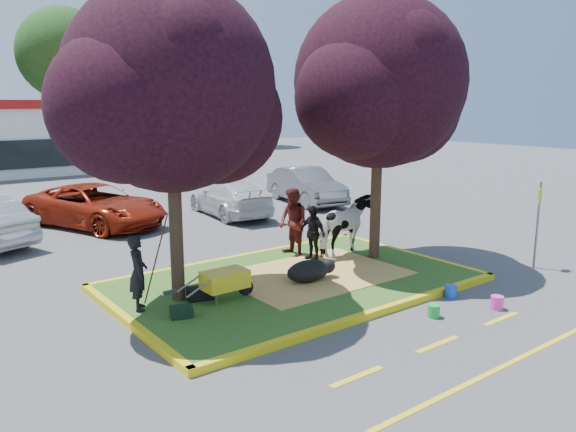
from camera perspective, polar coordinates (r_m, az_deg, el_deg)
ground at (r=13.43m, az=0.61°, el=-7.01°), size 90.00×90.00×0.00m
median_island at (r=13.40m, az=0.61°, el=-6.71°), size 8.00×5.00×0.15m
curb_near at (r=11.60m, az=8.58°, el=-9.80°), size 8.30×0.16×0.15m
curb_far at (r=15.43m, az=-5.30°, el=-4.30°), size 8.30×0.16×0.15m
curb_left at (r=11.51m, az=-15.92°, el=-10.29°), size 0.16×5.30×0.15m
curb_right at (r=16.13m, az=12.15°, el=-3.82°), size 0.16×5.30×0.15m
straw_bedding at (r=13.74m, az=2.60°, el=-5.91°), size 4.20×3.00×0.01m
tree_purple_left at (r=11.58m, az=-11.70°, el=11.75°), size 5.06×4.20×6.51m
tree_purple_right at (r=14.84m, az=9.36°, el=12.50°), size 5.30×4.40×6.82m
fire_lane_stripe_a at (r=9.28m, az=7.04°, el=-15.89°), size 1.10×0.12×0.01m
fire_lane_stripe_b at (r=10.65m, az=14.96°, el=-12.47°), size 1.10×0.12×0.01m
fire_lane_stripe_c at (r=12.20m, az=20.84°, el=-9.72°), size 1.10×0.12×0.01m
fire_lane_long at (r=10.05m, az=20.52°, el=-14.35°), size 6.00×0.10×0.01m
retail_building at (r=39.33m, az=-22.97°, el=7.65°), size 20.40×8.40×4.40m
cow at (r=15.25m, az=6.06°, el=-1.03°), size 2.09×1.29×1.64m
calf at (r=13.14m, az=2.09°, el=-5.60°), size 1.32×1.05×0.50m
handler at (r=11.65m, az=-14.99°, el=-5.58°), size 0.54×0.65×1.54m
visitor_a at (r=15.15m, az=0.52°, el=-0.65°), size 0.74×0.93×1.85m
visitor_b at (r=14.82m, az=2.51°, el=-1.71°), size 0.43×0.89×1.46m
wheelbarrow at (r=11.94m, az=-6.37°, el=-6.47°), size 1.71×0.58×0.64m
gear_bag_dark at (r=12.13m, az=-8.93°, el=-7.77°), size 0.60×0.43×0.27m
gear_bag_green at (r=11.24m, az=-10.78°, el=-9.55°), size 0.49×0.38×0.23m
sign_post at (r=15.80m, az=24.07°, el=-0.01°), size 0.31×0.12×2.27m
bucket_green at (r=11.82m, az=14.59°, el=-9.34°), size 0.27×0.27×0.26m
bucket_pink at (r=12.66m, az=20.46°, el=-8.25°), size 0.34×0.34×0.29m
bucket_blue at (r=13.06m, az=16.20°, el=-7.37°), size 0.33×0.33×0.28m
car_red at (r=20.57m, az=-18.99°, el=0.99°), size 4.28×5.84×1.48m
car_white at (r=21.52m, az=-5.89°, el=1.80°), size 2.38×4.77×1.33m
car_grey at (r=24.05m, az=1.85°, el=3.10°), size 2.38×4.82×1.52m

